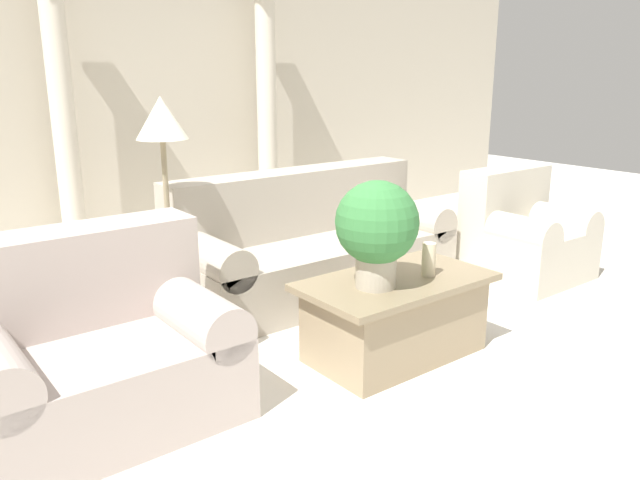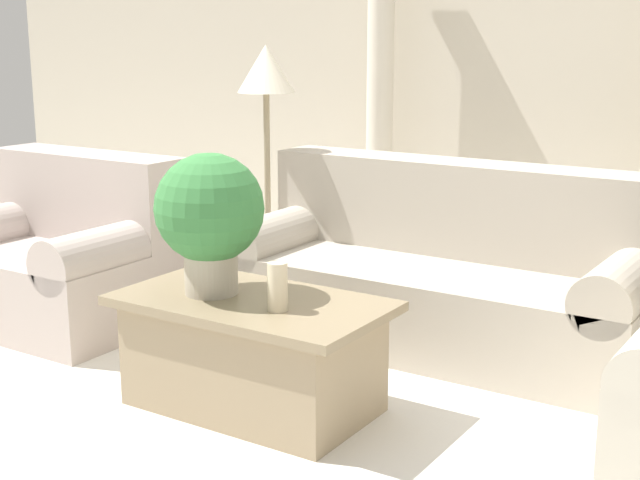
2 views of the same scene
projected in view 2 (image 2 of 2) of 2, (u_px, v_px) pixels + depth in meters
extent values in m
plane|color=silver|center=(298.00, 370.00, 4.27)|extent=(16.00, 16.00, 0.00)
cube|color=beige|center=(517.00, 29.00, 6.12)|extent=(10.00, 0.06, 3.20)
cube|color=#ADA393|center=(435.00, 304.00, 4.59)|extent=(2.17, 0.90, 0.42)
cube|color=#ADA393|center=(462.00, 208.00, 4.73)|extent=(2.17, 0.31, 0.49)
cylinder|color=#ADA393|center=(285.00, 234.00, 5.03)|extent=(0.28, 0.90, 0.28)
cylinder|color=#ADA393|center=(626.00, 284.00, 4.04)|extent=(0.28, 0.90, 0.28)
cube|color=#B9A9A1|center=(54.00, 284.00, 4.95)|extent=(1.24, 0.90, 0.42)
cube|color=#B9A9A1|center=(89.00, 195.00, 5.09)|extent=(1.24, 0.31, 0.49)
cylinder|color=#B9A9A1|center=(114.00, 251.00, 4.64)|extent=(0.28, 0.90, 0.28)
cube|color=#998466|center=(253.00, 358.00, 3.80)|extent=(1.01, 0.57, 0.45)
cube|color=#897759|center=(252.00, 303.00, 3.75)|extent=(1.15, 0.65, 0.04)
cylinder|color=#B2A893|center=(211.00, 273.00, 3.80)|extent=(0.23, 0.23, 0.17)
sphere|color=#387A3D|center=(209.00, 208.00, 3.74)|extent=(0.47, 0.47, 0.47)
cylinder|color=beige|center=(277.00, 287.00, 3.56)|extent=(0.08, 0.08, 0.20)
cylinder|color=gray|center=(269.00, 300.00, 5.33)|extent=(0.23, 0.23, 0.03)
cylinder|color=gray|center=(268.00, 198.00, 5.19)|extent=(0.04, 0.04, 1.22)
cone|color=beige|center=(266.00, 69.00, 5.02)|extent=(0.33, 0.33, 0.27)
cylinder|color=beige|center=(380.00, 91.00, 6.44)|extent=(0.19, 0.19, 2.33)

